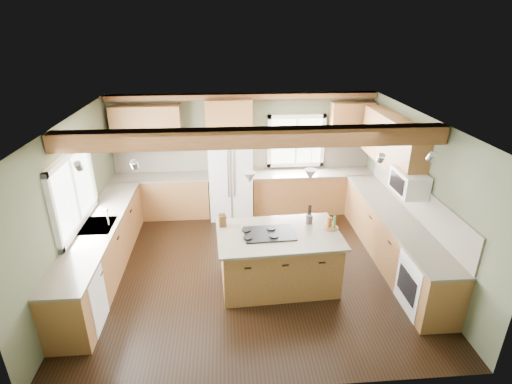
{
  "coord_description": "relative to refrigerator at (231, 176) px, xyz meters",
  "views": [
    {
      "loc": [
        -0.39,
        -5.85,
        4.0
      ],
      "look_at": [
        0.1,
        0.3,
        1.31
      ],
      "focal_mm": 28.0,
      "sensor_mm": 36.0,
      "label": 1
    }
  ],
  "objects": [
    {
      "name": "pendant_left",
      "position": [
        0.25,
        -2.59,
        0.98
      ],
      "size": [
        0.18,
        0.18,
        0.16
      ],
      "primitive_type": "cone",
      "rotation": [
        3.14,
        0.0,
        0.0
      ],
      "color": "#B2B2B7",
      "rests_on": "ceiling"
    },
    {
      "name": "base_cab_left",
      "position": [
        -2.2,
        -2.07,
        -0.46
      ],
      "size": [
        0.6,
        3.7,
        0.88
      ],
      "primitive_type": "cube",
      "color": "brown",
      "rests_on": "floor"
    },
    {
      "name": "base_cab_right",
      "position": [
        2.8,
        -2.07,
        -0.46
      ],
      "size": [
        0.6,
        3.7,
        0.88
      ],
      "primitive_type": "cube",
      "color": "brown",
      "rests_on": "floor"
    },
    {
      "name": "soffit_trim",
      "position": [
        0.3,
        0.28,
        1.64
      ],
      "size": [
        5.55,
        0.2,
        0.1
      ],
      "primitive_type": "cube",
      "color": "#532D17",
      "rests_on": "ceiling"
    },
    {
      "name": "oven",
      "position": [
        2.79,
        -3.37,
        -0.47
      ],
      "size": [
        0.6,
        0.72,
        0.84
      ],
      "primitive_type": "cube",
      "color": "white",
      "rests_on": "floor"
    },
    {
      "name": "ceiling_beam",
      "position": [
        0.3,
        -2.57,
        1.57
      ],
      "size": [
        5.55,
        0.26,
        0.26
      ],
      "primitive_type": "cube",
      "color": "#532D17",
      "rests_on": "ceiling"
    },
    {
      "name": "sink",
      "position": [
        -2.2,
        -2.07,
        0.01
      ],
      "size": [
        0.5,
        0.65,
        0.03
      ],
      "primitive_type": "cube",
      "color": "#262628",
      "rests_on": "counter_left"
    },
    {
      "name": "counter_left",
      "position": [
        -2.2,
        -2.07,
        0.0
      ],
      "size": [
        0.64,
        3.74,
        0.04
      ],
      "primitive_type": "cube",
      "color": "#4A4236",
      "rests_on": "base_cab_left"
    },
    {
      "name": "wall_left",
      "position": [
        -2.5,
        -2.12,
        0.4
      ],
      "size": [
        0.0,
        5.0,
        5.0
      ],
      "primitive_type": "plane",
      "rotation": [
        1.57,
        0.0,
        1.57
      ],
      "color": "#464E37",
      "rests_on": "ground"
    },
    {
      "name": "base_cab_back_right",
      "position": [
        1.79,
        0.08,
        -0.46
      ],
      "size": [
        2.62,
        0.6,
        0.88
      ],
      "primitive_type": "cube",
      "color": "brown",
      "rests_on": "floor"
    },
    {
      "name": "knife_block",
      "position": [
        -0.18,
        -2.26,
        0.12
      ],
      "size": [
        0.14,
        0.11,
        0.2
      ],
      "primitive_type": "cube",
      "rotation": [
        0.0,
        0.0,
        0.23
      ],
      "color": "brown",
      "rests_on": "island_top"
    },
    {
      "name": "microwave",
      "position": [
        2.88,
        -2.17,
        0.65
      ],
      "size": [
        0.4,
        0.7,
        0.38
      ],
      "primitive_type": "cube",
      "color": "white",
      "rests_on": "wall_right"
    },
    {
      "name": "base_cab_back_left",
      "position": [
        -1.49,
        0.08,
        -0.46
      ],
      "size": [
        2.02,
        0.6,
        0.88
      ],
      "primitive_type": "cube",
      "color": "brown",
      "rests_on": "floor"
    },
    {
      "name": "island_top",
      "position": [
        0.7,
        -2.57,
        0.0
      ],
      "size": [
        1.98,
        1.32,
        0.04
      ],
      "primitive_type": "cube",
      "rotation": [
        0.0,
        0.0,
        0.05
      ],
      "color": "#4A4236",
      "rests_on": "island"
    },
    {
      "name": "pendant_right",
      "position": [
        1.15,
        -2.55,
        0.98
      ],
      "size": [
        0.18,
        0.18,
        0.16
      ],
      "primitive_type": "cone",
      "rotation": [
        3.14,
        0.0,
        0.0
      ],
      "color": "#B2B2B7",
      "rests_on": "ceiling"
    },
    {
      "name": "upper_cab_back_corner",
      "position": [
        2.6,
        0.21,
        1.05
      ],
      "size": [
        0.9,
        0.35,
        0.9
      ],
      "primitive_type": "cube",
      "color": "brown",
      "rests_on": "wall_back"
    },
    {
      "name": "bottle_tray",
      "position": [
        1.56,
        -2.46,
        0.13
      ],
      "size": [
        0.28,
        0.28,
        0.21
      ],
      "primitive_type": null,
      "rotation": [
        0.0,
        0.0,
        -0.22
      ],
      "color": "brown",
      "rests_on": "island_top"
    },
    {
      "name": "floor",
      "position": [
        0.3,
        -2.12,
        -0.9
      ],
      "size": [
        5.6,
        5.6,
        0.0
      ],
      "primitive_type": "plane",
      "color": "black",
      "rests_on": "ground"
    },
    {
      "name": "upper_cab_right",
      "position": [
        2.92,
        -1.22,
        1.05
      ],
      "size": [
        0.35,
        2.2,
        0.9
      ],
      "primitive_type": "cube",
      "color": "brown",
      "rests_on": "wall_right"
    },
    {
      "name": "window_left",
      "position": [
        -2.48,
        -2.07,
        0.65
      ],
      "size": [
        0.04,
        1.6,
        1.05
      ],
      "primitive_type": "cube",
      "color": "white",
      "rests_on": "wall_left"
    },
    {
      "name": "ceiling",
      "position": [
        0.3,
        -2.12,
        1.7
      ],
      "size": [
        5.6,
        5.6,
        0.0
      ],
      "primitive_type": "plane",
      "rotation": [
        3.14,
        0.0,
        0.0
      ],
      "color": "silver",
      "rests_on": "wall_back"
    },
    {
      "name": "backsplash_back",
      "position": [
        0.3,
        0.36,
        0.31
      ],
      "size": [
        5.58,
        0.03,
        0.58
      ],
      "primitive_type": "cube",
      "color": "brown",
      "rests_on": "wall_back"
    },
    {
      "name": "backsplash_right",
      "position": [
        3.08,
        -2.07,
        0.31
      ],
      "size": [
        0.03,
        3.7,
        0.58
      ],
      "primitive_type": "cube",
      "color": "brown",
      "rests_on": "wall_right"
    },
    {
      "name": "dishwasher",
      "position": [
        -2.19,
        -3.37,
        -0.47
      ],
      "size": [
        0.6,
        0.6,
        0.84
      ],
      "primitive_type": "cube",
      "color": "white",
      "rests_on": "floor"
    },
    {
      "name": "utensil_crock",
      "position": [
        1.24,
        -2.27,
        0.09
      ],
      "size": [
        0.12,
        0.12,
        0.15
      ],
      "primitive_type": "cylinder",
      "rotation": [
        0.0,
        0.0,
        0.1
      ],
      "color": "#362E2B",
      "rests_on": "island_top"
    },
    {
      "name": "window_back",
      "position": [
        1.45,
        0.36,
        0.65
      ],
      "size": [
        1.1,
        0.04,
        1.0
      ],
      "primitive_type": "cube",
      "color": "white",
      "rests_on": "wall_back"
    },
    {
      "name": "refrigerator",
      "position": [
        0.0,
        0.0,
        0.0
      ],
      "size": [
        0.9,
        0.74,
        1.8
      ],
      "primitive_type": "cube",
      "color": "silver",
      "rests_on": "floor"
    },
    {
      "name": "wall_back",
      "position": [
        0.3,
        0.38,
        0.4
      ],
      "size": [
        5.6,
        0.0,
        5.6
      ],
      "primitive_type": "plane",
      "rotation": [
        1.57,
        0.0,
        0.0
      ],
      "color": "#464E37",
      "rests_on": "ground"
    },
    {
      "name": "faucet",
      "position": [
        -2.02,
        -2.07,
        0.15
      ],
      "size": [
        0.02,
        0.02,
        0.28
      ],
      "primitive_type": "cylinder",
      "color": "#B2B2B7",
      "rests_on": "sink"
    },
    {
      "name": "counter_right",
      "position": [
        2.8,
        -2.07,
        0.0
      ],
      "size": [
        0.64,
        3.74,
        0.04
      ],
      "primitive_type": "cube",
      "color": "#4A4236",
      "rests_on": "base_cab_right"
    },
    {
      "name": "cooktop",
      "position": [
        0.55,
        -2.57,
        0.03
      ],
      "size": [
        0.81,
        0.56,
        0.02
      ],
      "primitive_type": "cube",
      "rotation": [
        0.0,
        0.0,
        0.05
      ],
      "color": "black",
      "rests_on": "island_top"
    },
    {
      "name": "island",
      "position": [
        0.7,
        -2.57,
        -0.46
      ],
      "size": [
        1.86,
        1.19,
        0.88
      ],
      "primitive_type": "cube",
      "rotation": [
        0.0,
        0.0,
        0.05
      ],
      "color": "brown",
      "rests_on": "floor"
    },
    {
      "name": "counter_back_left",
      "position": [
        -1.49,
        0.08,
        0.0
      ],
      "size": [
        2.06,
        0.64,
        0.04
      ],
      "primitive_type": "cube",
      "color": "#4A4236",
      "rests_on": "base_cab_back_left"
    },
    {
      "name": "wall_right",
      "position": [
        3.1,
        -2.12,
        0.4
      ],
      "size": [
        0.0,
        5.0,
        5.0
      ],
      "primitive_type": "plane",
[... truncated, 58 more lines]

